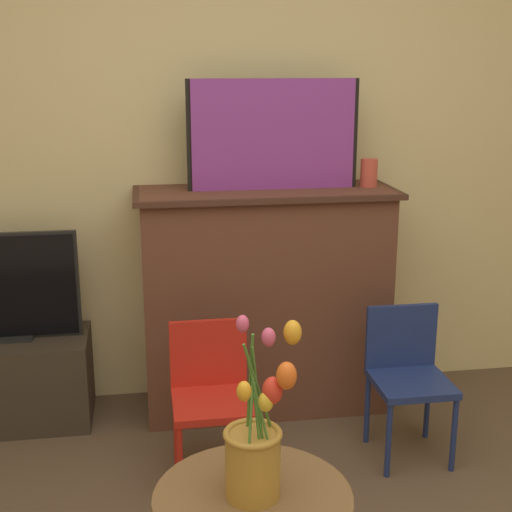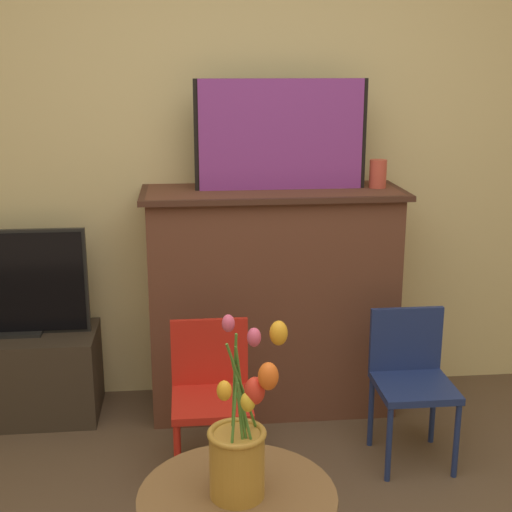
{
  "view_description": "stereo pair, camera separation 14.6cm",
  "coord_description": "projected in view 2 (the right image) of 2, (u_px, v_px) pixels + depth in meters",
  "views": [
    {
      "loc": [
        -0.43,
        -1.3,
        1.64
      ],
      "look_at": [
        -0.02,
        1.3,
        0.93
      ],
      "focal_mm": 50.0,
      "sensor_mm": 36.0,
      "label": 1
    },
    {
      "loc": [
        -0.29,
        -1.32,
        1.64
      ],
      "look_at": [
        -0.02,
        1.3,
        0.93
      ],
      "focal_mm": 50.0,
      "sensor_mm": 36.0,
      "label": 2
    }
  ],
  "objects": [
    {
      "name": "vase_tulips",
      "position": [
        240.0,
        446.0,
        2.03
      ],
      "size": [
        0.24,
        0.24,
        0.53
      ],
      "color": "#B78433",
      "rests_on": "side_table"
    },
    {
      "name": "chair_red",
      "position": [
        211.0,
        389.0,
        2.86
      ],
      "size": [
        0.31,
        0.31,
        0.64
      ],
      "color": "red",
      "rests_on": "ground"
    },
    {
      "name": "wall_back",
      "position": [
        242.0,
        125.0,
        3.42
      ],
      "size": [
        8.0,
        0.06,
        2.7
      ],
      "color": "beige",
      "rests_on": "ground"
    },
    {
      "name": "mantel_candle",
      "position": [
        378.0,
        174.0,
        3.3
      ],
      "size": [
        0.08,
        0.08,
        0.13
      ],
      "color": "#CC4C3D",
      "rests_on": "fireplace_mantel"
    },
    {
      "name": "tv_stand",
      "position": [
        17.0,
        375.0,
        3.38
      ],
      "size": [
        0.76,
        0.38,
        0.42
      ],
      "color": "#382D23",
      "rests_on": "ground"
    },
    {
      "name": "painting",
      "position": [
        281.0,
        135.0,
        3.22
      ],
      "size": [
        0.79,
        0.03,
        0.5
      ],
      "color": "black",
      "rests_on": "fireplace_mantel"
    },
    {
      "name": "tv_monitor",
      "position": [
        8.0,
        284.0,
        3.27
      ],
      "size": [
        0.72,
        0.12,
        0.5
      ],
      "color": "black",
      "rests_on": "tv_stand"
    },
    {
      "name": "chair_blue",
      "position": [
        411.0,
        374.0,
        3.0
      ],
      "size": [
        0.31,
        0.31,
        0.64
      ],
      "color": "navy",
      "rests_on": "ground"
    },
    {
      "name": "fireplace_mantel",
      "position": [
        272.0,
        298.0,
        3.41
      ],
      "size": [
        1.21,
        0.46,
        1.08
      ],
      "color": "brown",
      "rests_on": "ground"
    }
  ]
}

